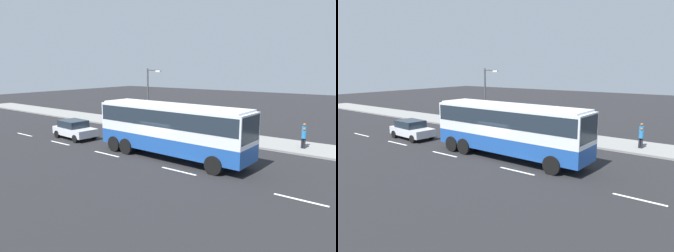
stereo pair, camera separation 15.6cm
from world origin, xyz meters
TOP-DOWN VIEW (x-y plane):
  - ground_plane at (0.00, 0.00)m, footprint 120.00×120.00m
  - sidewalk_curb at (0.00, 8.16)m, footprint 80.00×4.00m
  - lane_centreline at (6.17, -1.55)m, footprint 45.59×0.16m
  - coach_bus at (0.44, 0.40)m, footprint 11.04×2.91m
  - car_silver_hatch at (-9.67, 0.25)m, footprint 4.18×2.25m
  - pedestrian_near_curb at (6.82, 8.15)m, footprint 0.32×0.32m
  - pedestrian_at_crossing at (6.93, 7.69)m, footprint 0.32×0.32m
  - street_lamp at (-6.98, 6.95)m, footprint 1.64×0.24m

SIDE VIEW (x-z plane):
  - ground_plane at x=0.00m, z-range 0.00..0.00m
  - lane_centreline at x=6.17m, z-range 0.00..0.01m
  - sidewalk_curb at x=0.00m, z-range 0.00..0.15m
  - car_silver_hatch at x=-9.67m, z-range 0.04..1.58m
  - pedestrian_at_crossing at x=6.93m, z-range 0.25..1.76m
  - pedestrian_near_curb at x=6.82m, z-range 0.29..2.08m
  - coach_bus at x=0.44m, z-range 0.42..4.00m
  - street_lamp at x=-6.98m, z-range 0.63..6.34m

